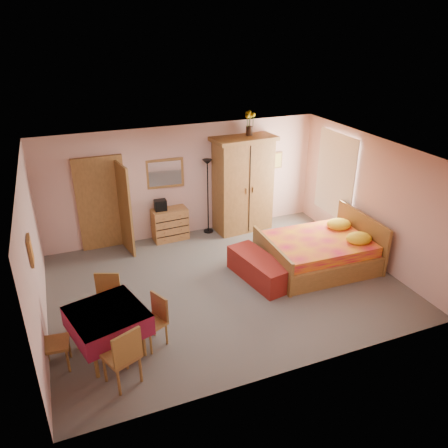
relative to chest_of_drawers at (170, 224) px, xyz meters
name	(u,v)px	position (x,y,z in m)	size (l,w,h in m)	color
floor	(225,284)	(0.46, -2.28, -0.38)	(6.50, 6.50, 0.00)	#5E5853
ceiling	(225,154)	(0.46, -2.28, 2.22)	(6.50, 6.50, 0.00)	brown
wall_back	(185,181)	(0.46, 0.22, 0.92)	(6.50, 0.10, 2.60)	#D5A59A
wall_front	(294,297)	(0.46, -4.78, 0.92)	(6.50, 0.10, 2.60)	#D5A59A
wall_left	(33,256)	(-2.79, -2.28, 0.92)	(0.10, 5.00, 2.60)	#D5A59A
wall_right	(371,199)	(3.71, -2.28, 0.92)	(0.10, 5.00, 2.60)	#D5A59A
doorway	(102,204)	(-1.44, 0.19, 0.65)	(1.06, 0.12, 2.15)	#9E6B35
window	(336,175)	(3.67, -1.08, 1.07)	(0.08, 1.40, 1.95)	white
picture_left	(30,250)	(-2.76, -2.88, 1.32)	(0.04, 0.32, 0.42)	orange
picture_back	(276,160)	(2.81, 0.19, 1.17)	(0.30, 0.04, 0.40)	#D8BF59
chest_of_drawers	(170,224)	(0.00, 0.00, 0.00)	(0.80, 0.40, 0.76)	#A76B38
wall_mirror	(165,173)	(0.00, 0.21, 1.17)	(0.86, 0.05, 0.68)	silver
stereo	(160,205)	(-0.19, 0.02, 0.50)	(0.27, 0.20, 0.25)	black
floor_lamp	(208,197)	(0.96, 0.05, 0.53)	(0.23, 0.23, 1.81)	black
wardrobe	(243,185)	(1.79, -0.08, 0.76)	(1.46, 0.75, 2.29)	brown
sunflower_vase	(250,123)	(1.96, 0.00, 2.18)	(0.22, 0.22, 0.55)	yellow
bed	(318,244)	(2.50, -2.31, 0.13)	(2.20, 1.73, 1.02)	red
bench	(259,268)	(1.14, -2.35, -0.13)	(0.54, 1.47, 0.49)	maroon
dining_table	(109,332)	(-1.88, -3.40, 0.00)	(1.04, 1.04, 0.76)	maroon
chair_south	(121,355)	(-1.81, -4.08, 0.10)	(0.44, 0.44, 0.96)	olive
chair_north	(107,303)	(-1.82, -2.72, 0.07)	(0.41, 0.41, 0.91)	#B07E3B
chair_west	(55,343)	(-2.66, -3.43, 0.05)	(0.39, 0.39, 0.86)	olive
chair_east	(152,323)	(-1.24, -3.47, 0.04)	(0.38, 0.38, 0.84)	#AD7B3A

